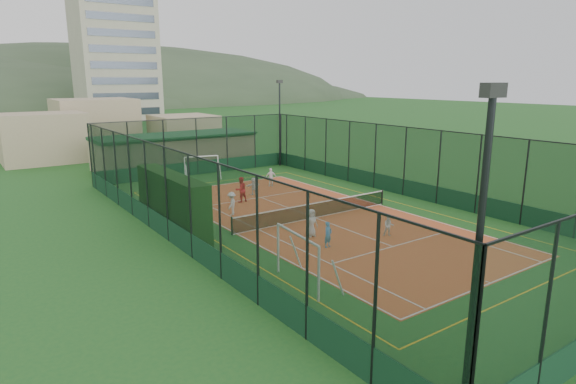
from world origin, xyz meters
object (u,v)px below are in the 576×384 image
child_near_right (389,226)px  apartment_tower (114,46)px  child_far_right (271,177)px  child_far_back (254,186)px  child_near_left (311,223)px  white_bench (198,233)px  futsal_goal_near (297,260)px  clubhouse (176,150)px  child_near_mid (328,235)px  child_far_left (232,204)px  futsal_goal_far (202,167)px  coach (241,190)px  floodlight_sw (476,274)px  floodlight_ne (280,124)px

child_near_right → apartment_tower: bearing=122.4°
child_far_right → child_far_back: (-2.63, -1.69, -0.09)m
apartment_tower → child_far_right: apartment_tower is taller
child_near_left → child_far_right: (5.07, 11.80, -0.03)m
white_bench → futsal_goal_near: size_ratio=0.51×
clubhouse → child_near_mid: (-2.75, -26.54, -0.90)m
white_bench → child_far_left: (3.92, 3.56, 0.26)m
futsal_goal_far → child_near_left: size_ratio=1.95×
child_near_mid → child_near_left: bearing=67.4°
child_near_left → child_far_right: size_ratio=1.04×
clubhouse → child_far_left: clubhouse is taller
child_far_back → child_near_mid: bearing=72.5°
apartment_tower → child_near_left: (-14.38, -84.69, -14.23)m
futsal_goal_near → child_far_right: size_ratio=2.35×
clubhouse → coach: (-1.79, -15.97, -0.69)m
child_near_left → child_far_back: 10.40m
futsal_goal_far → child_near_left: bearing=-82.2°
child_near_right → futsal_goal_near: bearing=-123.7°
futsal_goal_near → child_far_right: 19.06m
child_near_mid → child_far_back: 12.29m
futsal_goal_far → apartment_tower: bearing=93.3°
floodlight_sw → child_near_right: bearing=50.0°
coach → white_bench: bearing=41.0°
futsal_goal_near → floodlight_sw: bearing=175.0°
floodlight_ne → child_far_left: 18.40m
white_bench → futsal_goal_near: 7.46m
futsal_goal_near → child_near_right: futsal_goal_near is taller
clubhouse → futsal_goal_far: clubhouse is taller
floodlight_ne → coach: 15.17m
apartment_tower → child_far_left: 81.34m
floodlight_ne → futsal_goal_near: size_ratio=2.40×
futsal_goal_near → child_near_left: size_ratio=2.26×
floodlight_sw → white_bench: (0.80, 16.55, -3.64)m
white_bench → coach: coach is taller
futsal_goal_near → child_far_back: futsal_goal_near is taller
child_near_left → child_far_right: bearing=69.6°
apartment_tower → futsal_goal_far: apartment_tower is taller
clubhouse → futsal_goal_near: (-6.78, -29.41, -0.47)m
apartment_tower → futsal_goal_near: apartment_tower is taller
white_bench → child_far_right: bearing=23.4°
floodlight_ne → clubhouse: 10.47m
clubhouse → child_far_left: 18.92m
white_bench → child_near_right: 10.19m
clubhouse → child_far_left: bearing=-101.9°
child_near_right → futsal_goal_far: bearing=133.9°
floodlight_sw → apartment_tower: 101.31m
child_near_mid → floodlight_ne: bearing=50.4°
clubhouse → child_far_right: (2.69, -12.89, -0.84)m
floodlight_sw → child_near_right: floodlight_sw is taller
futsal_goal_near → apartment_tower: bearing=-5.6°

